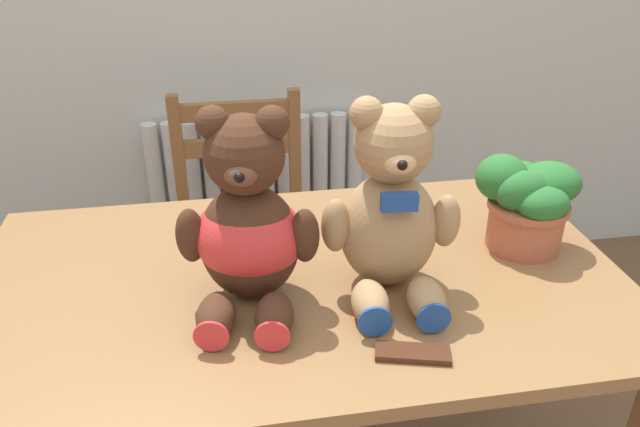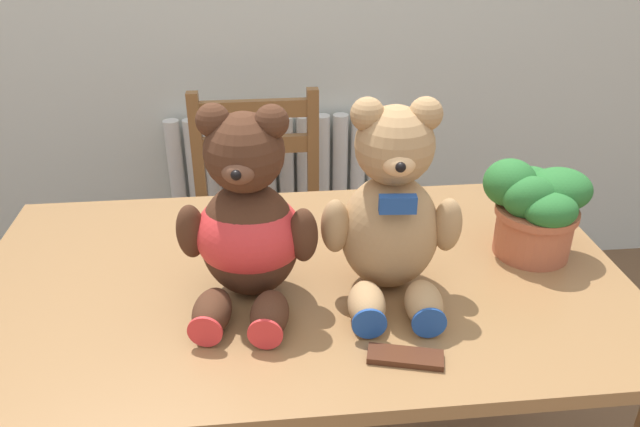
{
  "view_description": "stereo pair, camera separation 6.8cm",
  "coord_description": "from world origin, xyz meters",
  "px_view_note": "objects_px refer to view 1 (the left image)",
  "views": [
    {
      "loc": [
        -0.14,
        -0.69,
        1.51
      ],
      "look_at": [
        0.04,
        0.35,
        0.95
      ],
      "focal_mm": 35.0,
      "sensor_mm": 36.0,
      "label": 1
    },
    {
      "loc": [
        -0.07,
        -0.7,
        1.51
      ],
      "look_at": [
        0.04,
        0.35,
        0.95
      ],
      "focal_mm": 35.0,
      "sensor_mm": 36.0,
      "label": 2
    }
  ],
  "objects_px": {
    "chocolate_bar": "(413,353)",
    "potted_plant": "(527,200)",
    "wooden_chair_behind": "(244,227)",
    "teddy_bear_right": "(391,211)",
    "teddy_bear_left": "(248,227)"
  },
  "relations": [
    {
      "from": "chocolate_bar",
      "to": "potted_plant",
      "type": "bearing_deg",
      "value": 42.53
    },
    {
      "from": "wooden_chair_behind",
      "to": "potted_plant",
      "type": "distance_m",
      "value": 1.06
    },
    {
      "from": "chocolate_bar",
      "to": "teddy_bear_right",
      "type": "bearing_deg",
      "value": 86.59
    },
    {
      "from": "wooden_chair_behind",
      "to": "teddy_bear_right",
      "type": "distance_m",
      "value": 1.03
    },
    {
      "from": "teddy_bear_left",
      "to": "potted_plant",
      "type": "distance_m",
      "value": 0.62
    },
    {
      "from": "teddy_bear_left",
      "to": "teddy_bear_right",
      "type": "relative_size",
      "value": 0.99
    },
    {
      "from": "wooden_chair_behind",
      "to": "teddy_bear_left",
      "type": "relative_size",
      "value": 2.27
    },
    {
      "from": "wooden_chair_behind",
      "to": "potted_plant",
      "type": "xyz_separation_m",
      "value": [
        0.6,
        -0.76,
        0.44
      ]
    },
    {
      "from": "teddy_bear_left",
      "to": "teddy_bear_right",
      "type": "xyz_separation_m",
      "value": [
        0.28,
        -0.0,
        0.01
      ]
    },
    {
      "from": "teddy_bear_left",
      "to": "chocolate_bar",
      "type": "xyz_separation_m",
      "value": [
        0.26,
        -0.23,
        -0.15
      ]
    },
    {
      "from": "wooden_chair_behind",
      "to": "chocolate_bar",
      "type": "xyz_separation_m",
      "value": [
        0.25,
        -1.09,
        0.33
      ]
    },
    {
      "from": "teddy_bear_right",
      "to": "potted_plant",
      "type": "xyz_separation_m",
      "value": [
        0.34,
        0.1,
        -0.06
      ]
    },
    {
      "from": "teddy_bear_left",
      "to": "teddy_bear_right",
      "type": "distance_m",
      "value": 0.28
    },
    {
      "from": "teddy_bear_left",
      "to": "wooden_chair_behind",
      "type": "bearing_deg",
      "value": -81.31
    },
    {
      "from": "teddy_bear_left",
      "to": "teddy_bear_right",
      "type": "height_order",
      "value": "teddy_bear_right"
    }
  ]
}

